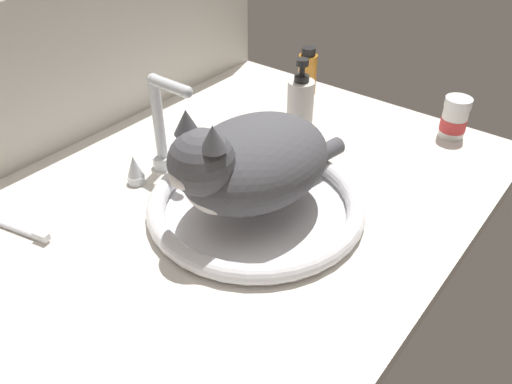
{
  "coord_description": "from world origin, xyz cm",
  "views": [
    {
      "loc": [
        -53.06,
        -48.8,
        57.46
      ],
      "look_at": [
        1.8,
        -5.76,
        7.0
      ],
      "focal_mm": 36.59,
      "sensor_mm": 36.0,
      "label": 1
    }
  ],
  "objects_px": {
    "amber_bottle": "(307,72)",
    "toothbrush": "(10,226)",
    "sink_basin": "(256,204)",
    "soap_pump_bottle": "(300,111)",
    "cat": "(247,163)",
    "pill_bottle": "(454,119)",
    "faucet": "(163,134)"
  },
  "relations": [
    {
      "from": "cat",
      "to": "amber_bottle",
      "type": "bearing_deg",
      "value": 22.35
    },
    {
      "from": "sink_basin",
      "to": "pill_bottle",
      "type": "height_order",
      "value": "pill_bottle"
    },
    {
      "from": "toothbrush",
      "to": "cat",
      "type": "bearing_deg",
      "value": -46.57
    },
    {
      "from": "sink_basin",
      "to": "soap_pump_bottle",
      "type": "xyz_separation_m",
      "value": [
        0.23,
        0.07,
        0.06
      ]
    },
    {
      "from": "faucet",
      "to": "soap_pump_bottle",
      "type": "xyz_separation_m",
      "value": [
        0.23,
        -0.14,
        -0.0
      ]
    },
    {
      "from": "amber_bottle",
      "to": "toothbrush",
      "type": "height_order",
      "value": "amber_bottle"
    },
    {
      "from": "soap_pump_bottle",
      "to": "cat",
      "type": "bearing_deg",
      "value": -164.37
    },
    {
      "from": "sink_basin",
      "to": "amber_bottle",
      "type": "relative_size",
      "value": 3.26
    },
    {
      "from": "faucet",
      "to": "cat",
      "type": "height_order",
      "value": "cat"
    },
    {
      "from": "amber_bottle",
      "to": "pill_bottle",
      "type": "xyz_separation_m",
      "value": [
        0.01,
        -0.35,
        -0.01
      ]
    },
    {
      "from": "faucet",
      "to": "cat",
      "type": "relative_size",
      "value": 0.52
    },
    {
      "from": "sink_basin",
      "to": "amber_bottle",
      "type": "xyz_separation_m",
      "value": [
        0.44,
        0.19,
        0.04
      ]
    },
    {
      "from": "sink_basin",
      "to": "cat",
      "type": "bearing_deg",
      "value": 170.27
    },
    {
      "from": "sink_basin",
      "to": "pill_bottle",
      "type": "bearing_deg",
      "value": -19.73
    },
    {
      "from": "cat",
      "to": "pill_bottle",
      "type": "relative_size",
      "value": 4.23
    },
    {
      "from": "faucet",
      "to": "soap_pump_bottle",
      "type": "distance_m",
      "value": 0.27
    },
    {
      "from": "sink_basin",
      "to": "faucet",
      "type": "relative_size",
      "value": 1.94
    },
    {
      "from": "amber_bottle",
      "to": "faucet",
      "type": "bearing_deg",
      "value": 176.89
    },
    {
      "from": "faucet",
      "to": "pill_bottle",
      "type": "xyz_separation_m",
      "value": [
        0.45,
        -0.38,
        -0.03
      ]
    },
    {
      "from": "cat",
      "to": "pill_bottle",
      "type": "bearing_deg",
      "value": -19.37
    },
    {
      "from": "sink_basin",
      "to": "pill_bottle",
      "type": "distance_m",
      "value": 0.48
    },
    {
      "from": "amber_bottle",
      "to": "pill_bottle",
      "type": "bearing_deg",
      "value": -88.25
    },
    {
      "from": "cat",
      "to": "toothbrush",
      "type": "distance_m",
      "value": 0.4
    },
    {
      "from": "cat",
      "to": "amber_bottle",
      "type": "xyz_separation_m",
      "value": [
        0.46,
        0.19,
        -0.05
      ]
    },
    {
      "from": "amber_bottle",
      "to": "soap_pump_bottle",
      "type": "bearing_deg",
      "value": -150.27
    },
    {
      "from": "sink_basin",
      "to": "soap_pump_bottle",
      "type": "bearing_deg",
      "value": 17.43
    },
    {
      "from": "faucet",
      "to": "amber_bottle",
      "type": "relative_size",
      "value": 1.68
    },
    {
      "from": "soap_pump_bottle",
      "to": "amber_bottle",
      "type": "bearing_deg",
      "value": 29.73
    },
    {
      "from": "pill_bottle",
      "to": "toothbrush",
      "type": "height_order",
      "value": "pill_bottle"
    },
    {
      "from": "soap_pump_bottle",
      "to": "pill_bottle",
      "type": "height_order",
      "value": "soap_pump_bottle"
    },
    {
      "from": "soap_pump_bottle",
      "to": "pill_bottle",
      "type": "relative_size",
      "value": 2.06
    },
    {
      "from": "cat",
      "to": "toothbrush",
      "type": "bearing_deg",
      "value": 133.43
    }
  ]
}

